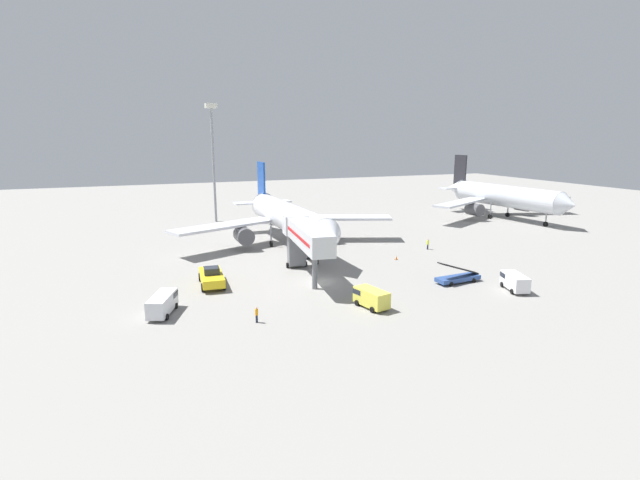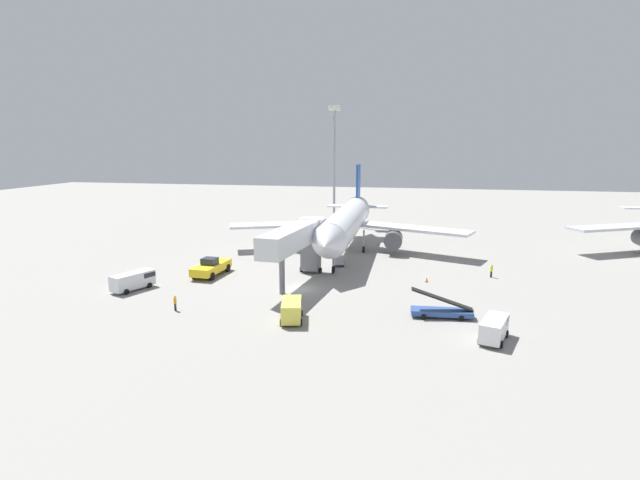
% 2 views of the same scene
% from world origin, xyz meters
% --- Properties ---
extents(ground_plane, '(300.00, 300.00, 0.00)m').
position_xyz_m(ground_plane, '(0.00, 0.00, 0.00)').
color(ground_plane, gray).
extents(airplane_at_gate, '(41.75, 42.01, 14.24)m').
position_xyz_m(airplane_at_gate, '(2.58, 22.64, 5.23)').
color(airplane_at_gate, silver).
rests_on(airplane_at_gate, ground).
extents(jet_bridge, '(5.13, 17.64, 7.84)m').
position_xyz_m(jet_bridge, '(-1.07, 3.09, 5.91)').
color(jet_bridge, silver).
rests_on(jet_bridge, ground).
extents(pushback_tug, '(3.46, 7.58, 2.57)m').
position_xyz_m(pushback_tug, '(-13.84, 4.19, 1.18)').
color(pushback_tug, yellow).
rests_on(pushback_tug, ground).
extents(belt_loader_truck, '(6.56, 2.40, 3.11)m').
position_xyz_m(belt_loader_truck, '(17.32, -6.79, 0.76)').
color(belt_loader_truck, '#2D4C8E').
rests_on(belt_loader_truck, ground).
extents(service_van_far_center, '(3.82, 5.87, 2.21)m').
position_xyz_m(service_van_far_center, '(-20.57, -4.25, 1.26)').
color(service_van_far_center, silver).
rests_on(service_van_far_center, ground).
extents(service_van_rear_right, '(2.94, 4.77, 2.15)m').
position_xyz_m(service_van_rear_right, '(1.88, -10.95, 1.23)').
color(service_van_rear_right, '#E5DB4C').
rests_on(service_van_rear_right, ground).
extents(service_van_mid_right, '(3.28, 5.04, 2.13)m').
position_xyz_m(service_van_mid_right, '(21.94, -12.19, 1.22)').
color(service_van_mid_right, white).
rests_on(service_van_mid_right, ground).
extents(baggage_cart_near_left, '(2.11, 2.48, 1.47)m').
position_xyz_m(baggage_cart_near_left, '(2.73, 13.20, 0.81)').
color(baggage_cart_near_left, '#38383D').
rests_on(baggage_cart_near_left, ground).
extents(ground_crew_worker_foreground, '(0.44, 0.44, 1.74)m').
position_xyz_m(ground_crew_worker_foreground, '(-11.53, -10.65, 0.92)').
color(ground_crew_worker_foreground, '#1E2333').
rests_on(ground_crew_worker_foreground, ground).
extents(ground_crew_worker_midground, '(0.49, 0.49, 1.84)m').
position_xyz_m(ground_crew_worker_midground, '(24.59, 11.03, 0.98)').
color(ground_crew_worker_midground, '#1E2333').
rests_on(ground_crew_worker_midground, ground).
extents(safety_cone_alpha, '(0.42, 0.42, 0.64)m').
position_xyz_m(safety_cone_alpha, '(15.84, 6.84, 0.32)').
color(safety_cone_alpha, black).
rests_on(safety_cone_alpha, ground).
extents(apron_light_mast, '(2.40, 2.40, 26.47)m').
position_xyz_m(apron_light_mast, '(-5.02, 52.93, 18.28)').
color(apron_light_mast, '#93969B').
rests_on(apron_light_mast, ground).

